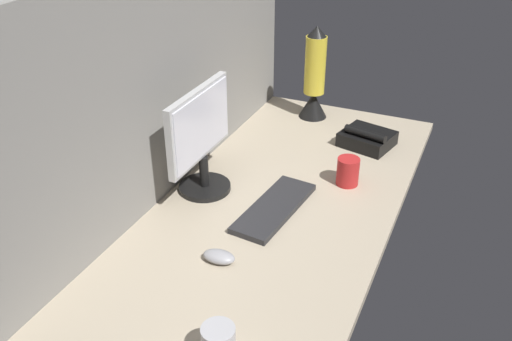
% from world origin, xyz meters
% --- Properties ---
extents(ground_plane, '(1.80, 0.80, 0.03)m').
position_xyz_m(ground_plane, '(0.00, 0.00, -0.01)').
color(ground_plane, tan).
extents(cubicle_wall_back, '(1.80, 0.05, 0.75)m').
position_xyz_m(cubicle_wall_back, '(0.00, 0.38, 0.38)').
color(cubicle_wall_back, gray).
rests_on(cubicle_wall_back, ground_plane).
extents(monitor, '(0.37, 0.18, 0.37)m').
position_xyz_m(monitor, '(0.02, 0.25, 0.20)').
color(monitor, black).
rests_on(monitor, ground_plane).
extents(keyboard, '(0.38, 0.17, 0.02)m').
position_xyz_m(keyboard, '(-0.00, -0.03, 0.01)').
color(keyboard, '#262628').
rests_on(keyboard, ground_plane).
extents(mouse, '(0.06, 0.10, 0.03)m').
position_xyz_m(mouse, '(-0.31, 0.02, 0.02)').
color(mouse, '#99999E').
rests_on(mouse, ground_plane).
extents(mug_red_plastic, '(0.08, 0.08, 0.10)m').
position_xyz_m(mug_red_plastic, '(0.26, -0.20, 0.05)').
color(mug_red_plastic, red).
rests_on(mug_red_plastic, ground_plane).
extents(lava_lamp, '(0.12, 0.12, 0.40)m').
position_xyz_m(lava_lamp, '(0.76, 0.10, 0.17)').
color(lava_lamp, black).
rests_on(lava_lamp, ground_plane).
extents(desk_phone, '(0.21, 0.22, 0.09)m').
position_xyz_m(desk_phone, '(0.58, -0.19, 0.03)').
color(desk_phone, black).
rests_on(desk_phone, ground_plane).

